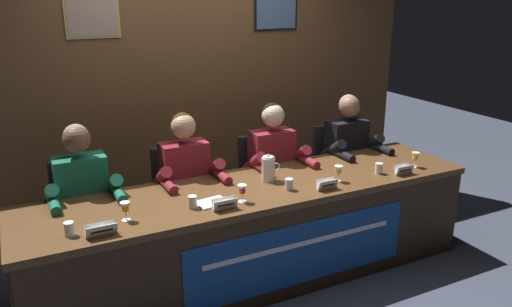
{
  "coord_description": "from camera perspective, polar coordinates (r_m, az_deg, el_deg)",
  "views": [
    {
      "loc": [
        -1.54,
        -3.08,
        2.11
      ],
      "look_at": [
        0.0,
        0.0,
        1.0
      ],
      "focal_mm": 35.21,
      "sensor_mm": 36.0,
      "label": 1
    }
  ],
  "objects": [
    {
      "name": "panelist_center_right",
      "position": [
        4.21,
        2.31,
        -1.33
      ],
      "size": [
        0.51,
        0.48,
        1.24
      ],
      "color": "black",
      "rests_on": "ground_plane"
    },
    {
      "name": "juice_glass_center_left",
      "position": [
        3.4,
        -1.59,
        -4.18
      ],
      "size": [
        0.06,
        0.06,
        0.12
      ],
      "color": "white",
      "rests_on": "conference_table"
    },
    {
      "name": "water_cup_center_right",
      "position": [
        3.62,
        3.77,
        -3.58
      ],
      "size": [
        0.06,
        0.06,
        0.08
      ],
      "color": "silver",
      "rests_on": "conference_table"
    },
    {
      "name": "conference_table",
      "position": [
        3.7,
        0.84,
        -7.6
      ],
      "size": [
        3.4,
        0.82,
        0.75
      ],
      "color": "brown",
      "rests_on": "ground_plane"
    },
    {
      "name": "water_cup_far_right",
      "position": [
        4.05,
        13.79,
        -1.71
      ],
      "size": [
        0.06,
        0.06,
        0.08
      ],
      "color": "silver",
      "rests_on": "conference_table"
    },
    {
      "name": "panelist_center_left",
      "position": [
        3.91,
        -7.69,
        -3.0
      ],
      "size": [
        0.51,
        0.48,
        1.24
      ],
      "color": "black",
      "rests_on": "ground_plane"
    },
    {
      "name": "juice_glass_far_left",
      "position": [
        3.23,
        -14.63,
        -6.0
      ],
      "size": [
        0.06,
        0.06,
        0.12
      ],
      "color": "white",
      "rests_on": "conference_table"
    },
    {
      "name": "water_pitcher_central",
      "position": [
        3.77,
        1.41,
        -1.74
      ],
      "size": [
        0.15,
        0.1,
        0.21
      ],
      "color": "silver",
      "rests_on": "conference_table"
    },
    {
      "name": "panelist_far_right",
      "position": [
        4.61,
        10.76,
        0.11
      ],
      "size": [
        0.51,
        0.48,
        1.24
      ],
      "color": "black",
      "rests_on": "ground_plane"
    },
    {
      "name": "water_cup_center_left",
      "position": [
        3.35,
        -7.22,
        -5.56
      ],
      "size": [
        0.06,
        0.06,
        0.08
      ],
      "color": "silver",
      "rests_on": "conference_table"
    },
    {
      "name": "chair_center_right",
      "position": [
        4.47,
        1.02,
        -3.94
      ],
      "size": [
        0.44,
        0.44,
        0.91
      ],
      "color": "black",
      "rests_on": "ground_plane"
    },
    {
      "name": "chair_far_left",
      "position": [
        4.05,
        -18.96,
        -7.39
      ],
      "size": [
        0.44,
        0.44,
        0.91
      ],
      "color": "black",
      "rests_on": "ground_plane"
    },
    {
      "name": "ground_plane",
      "position": [
        4.04,
        0.0,
        -13.59
      ],
      "size": [
        12.0,
        12.0,
        0.0
      ],
      "primitive_type": "plane",
      "color": "#383D4C"
    },
    {
      "name": "nameplate_center_left",
      "position": [
        3.3,
        -3.56,
        -5.75
      ],
      "size": [
        0.17,
        0.06,
        0.08
      ],
      "color": "white",
      "rests_on": "conference_table"
    },
    {
      "name": "juice_glass_far_right",
      "position": [
        4.26,
        17.65,
        -0.37
      ],
      "size": [
        0.06,
        0.06,
        0.12
      ],
      "color": "white",
      "rests_on": "conference_table"
    },
    {
      "name": "nameplate_center_right",
      "position": [
        3.66,
        8.07,
        -3.48
      ],
      "size": [
        0.16,
        0.06,
        0.08
      ],
      "color": "white",
      "rests_on": "conference_table"
    },
    {
      "name": "water_cup_far_left",
      "position": [
        3.16,
        -20.45,
        -8.11
      ],
      "size": [
        0.06,
        0.06,
        0.08
      ],
      "color": "silver",
      "rests_on": "conference_table"
    },
    {
      "name": "document_stack_center_left",
      "position": [
        3.41,
        -5.03,
        -5.58
      ],
      "size": [
        0.23,
        0.18,
        0.01
      ],
      "color": "white",
      "rests_on": "conference_table"
    },
    {
      "name": "wall_back_panelled",
      "position": [
        4.74,
        -7.31,
        7.99
      ],
      "size": [
        4.6,
        0.14,
        2.6
      ],
      "color": "brown",
      "rests_on": "ground_plane"
    },
    {
      "name": "panelist_far_left",
      "position": [
        3.76,
        -18.93,
        -4.76
      ],
      "size": [
        0.51,
        0.48,
        1.24
      ],
      "color": "black",
      "rests_on": "ground_plane"
    },
    {
      "name": "juice_glass_center_right",
      "position": [
        3.81,
        9.33,
        -1.93
      ],
      "size": [
        0.06,
        0.06,
        0.12
      ],
      "color": "white",
      "rests_on": "conference_table"
    },
    {
      "name": "chair_far_right",
      "position": [
        4.85,
        9.16,
        -2.36
      ],
      "size": [
        0.44,
        0.44,
        0.91
      ],
      "color": "black",
      "rests_on": "ground_plane"
    },
    {
      "name": "nameplate_far_left",
      "position": [
        3.09,
        -17.18,
        -8.3
      ],
      "size": [
        0.18,
        0.06,
        0.08
      ],
      "color": "white",
      "rests_on": "conference_table"
    },
    {
      "name": "chair_center_left",
      "position": [
        4.19,
        -8.44,
        -5.66
      ],
      "size": [
        0.44,
        0.44,
        0.91
      ],
      "color": "black",
      "rests_on": "ground_plane"
    },
    {
      "name": "nameplate_far_right",
      "position": [
        4.08,
        16.44,
        -1.75
      ],
      "size": [
        0.16,
        0.06,
        0.08
      ],
      "color": "white",
      "rests_on": "conference_table"
    }
  ]
}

